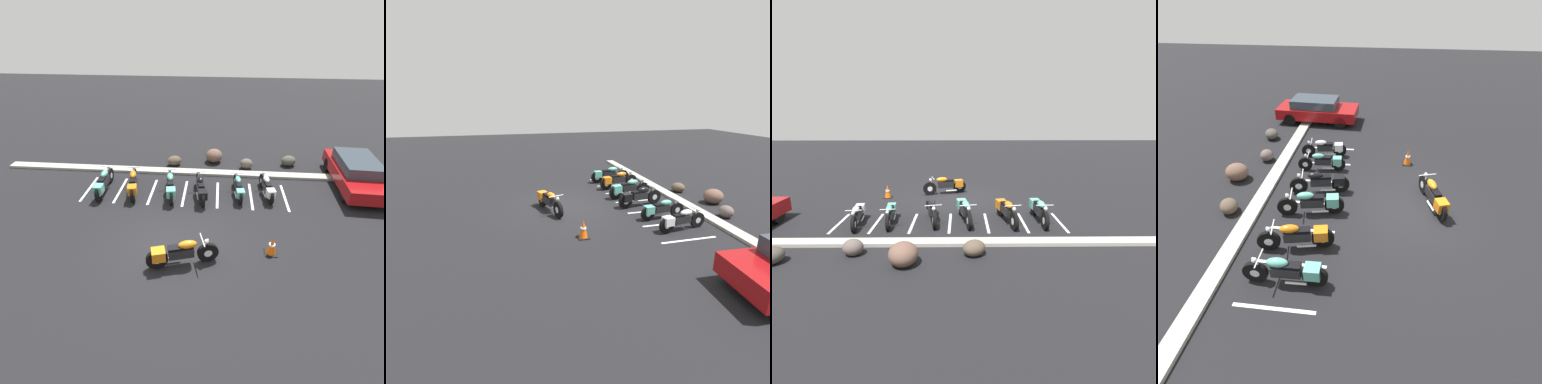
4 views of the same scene
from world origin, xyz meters
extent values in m
plane|color=black|center=(0.00, 0.00, 0.00)|extent=(60.00, 60.00, 0.00)
cylinder|color=black|center=(1.16, -0.43, 0.34)|extent=(0.68, 0.31, 0.67)
cylinder|color=silver|center=(1.16, -0.43, 0.34)|extent=(0.28, 0.20, 0.26)
cylinder|color=black|center=(-0.36, -0.87, 0.34)|extent=(0.68, 0.31, 0.67)
cylinder|color=silver|center=(-0.36, -0.87, 0.34)|extent=(0.28, 0.20, 0.26)
cube|color=black|center=(0.35, -0.67, 0.49)|extent=(0.83, 0.49, 0.31)
ellipsoid|color=orange|center=(0.54, -0.61, 0.77)|extent=(0.62, 0.42, 0.25)
cube|color=black|center=(0.18, -0.71, 0.70)|extent=(0.50, 0.36, 0.08)
cube|color=orange|center=(-0.31, -0.86, 0.52)|extent=(0.50, 0.47, 0.35)
cylinder|color=silver|center=(1.04, -0.46, 0.60)|extent=(0.27, 0.13, 0.54)
cylinder|color=silver|center=(0.98, -0.48, 0.87)|extent=(0.21, 0.62, 0.04)
sphere|color=silver|center=(1.11, -0.44, 0.79)|extent=(0.14, 0.14, 0.14)
cylinder|color=silver|center=(0.06, -0.60, 0.19)|extent=(0.56, 0.23, 0.07)
cylinder|color=black|center=(-3.49, 4.25, 0.34)|extent=(0.14, 0.67, 0.67)
cylinder|color=silver|center=(-3.49, 4.25, 0.34)|extent=(0.13, 0.26, 0.26)
cylinder|color=black|center=(-3.46, 2.68, 0.34)|extent=(0.14, 0.67, 0.67)
cylinder|color=silver|center=(-3.46, 2.68, 0.34)|extent=(0.13, 0.26, 0.26)
cube|color=black|center=(-3.48, 3.41, 0.49)|extent=(0.30, 0.78, 0.31)
ellipsoid|color=#59B29E|center=(-3.48, 3.62, 0.76)|extent=(0.28, 0.58, 0.24)
cube|color=black|center=(-3.47, 3.24, 0.69)|extent=(0.25, 0.45, 0.08)
cube|color=#59B29E|center=(-3.46, 2.73, 0.52)|extent=(0.38, 0.41, 0.35)
cylinder|color=silver|center=(-3.49, 4.13, 0.60)|extent=(0.07, 0.27, 0.54)
cylinder|color=silver|center=(-3.49, 4.07, 0.86)|extent=(0.63, 0.05, 0.04)
sphere|color=silver|center=(-3.49, 4.20, 0.78)|extent=(0.14, 0.14, 0.14)
cylinder|color=silver|center=(-3.61, 3.16, 0.18)|extent=(0.08, 0.56, 0.07)
cylinder|color=black|center=(-2.36, 4.29, 0.34)|extent=(0.25, 0.68, 0.67)
cylinder|color=silver|center=(-2.36, 4.29, 0.34)|extent=(0.17, 0.27, 0.25)
cylinder|color=black|center=(-2.06, 2.74, 0.34)|extent=(0.25, 0.68, 0.67)
cylinder|color=silver|center=(-2.06, 2.74, 0.34)|extent=(0.17, 0.27, 0.25)
cube|color=black|center=(-2.20, 3.47, 0.49)|extent=(0.42, 0.81, 0.30)
ellipsoid|color=orange|center=(-2.24, 3.67, 0.76)|extent=(0.37, 0.61, 0.24)
cube|color=black|center=(-2.17, 3.30, 0.69)|extent=(0.32, 0.48, 0.08)
cube|color=orange|center=(-2.07, 2.79, 0.52)|extent=(0.44, 0.47, 0.35)
cylinder|color=silver|center=(-2.33, 4.17, 0.60)|extent=(0.11, 0.27, 0.54)
cylinder|color=silver|center=(-2.32, 4.11, 0.86)|extent=(0.63, 0.15, 0.04)
sphere|color=silver|center=(-2.35, 4.24, 0.78)|extent=(0.14, 0.14, 0.14)
cylinder|color=silver|center=(-2.29, 3.19, 0.18)|extent=(0.17, 0.56, 0.07)
cylinder|color=black|center=(-0.73, 4.21, 0.33)|extent=(0.24, 0.68, 0.67)
cylinder|color=silver|center=(-0.73, 4.21, 0.33)|extent=(0.17, 0.27, 0.25)
cylinder|color=black|center=(-0.45, 2.66, 0.33)|extent=(0.24, 0.68, 0.67)
cylinder|color=silver|center=(-0.45, 2.66, 0.33)|extent=(0.17, 0.27, 0.25)
cube|color=black|center=(-0.58, 3.39, 0.49)|extent=(0.41, 0.81, 0.30)
ellipsoid|color=#59B29E|center=(-0.62, 3.59, 0.76)|extent=(0.36, 0.60, 0.24)
cube|color=black|center=(-0.55, 3.22, 0.69)|extent=(0.32, 0.48, 0.08)
cube|color=#59B29E|center=(-0.46, 2.71, 0.52)|extent=(0.43, 0.46, 0.34)
cylinder|color=silver|center=(-0.71, 4.09, 0.60)|extent=(0.11, 0.27, 0.54)
cylinder|color=silver|center=(-0.70, 4.03, 0.86)|extent=(0.63, 0.15, 0.04)
sphere|color=silver|center=(-0.72, 4.16, 0.78)|extent=(0.14, 0.14, 0.14)
cylinder|color=silver|center=(-0.68, 3.11, 0.18)|extent=(0.17, 0.56, 0.07)
cylinder|color=black|center=(0.54, 4.15, 0.33)|extent=(0.23, 0.67, 0.66)
cylinder|color=silver|center=(0.54, 4.15, 0.33)|extent=(0.17, 0.27, 0.25)
cylinder|color=black|center=(0.82, 2.64, 0.33)|extent=(0.23, 0.67, 0.66)
cylinder|color=silver|center=(0.82, 2.64, 0.33)|extent=(0.17, 0.27, 0.25)
cube|color=black|center=(0.69, 3.35, 0.48)|extent=(0.41, 0.79, 0.30)
ellipsoid|color=black|center=(0.66, 3.54, 0.75)|extent=(0.35, 0.59, 0.24)
cube|color=black|center=(0.72, 3.18, 0.68)|extent=(0.31, 0.47, 0.08)
cube|color=black|center=(0.81, 2.68, 0.51)|extent=(0.42, 0.46, 0.34)
cylinder|color=silver|center=(0.57, 4.04, 0.59)|extent=(0.11, 0.27, 0.53)
cylinder|color=silver|center=(0.58, 3.98, 0.85)|extent=(0.61, 0.15, 0.04)
sphere|color=silver|center=(0.55, 4.11, 0.77)|extent=(0.14, 0.14, 0.14)
cylinder|color=silver|center=(0.60, 3.08, 0.18)|extent=(0.17, 0.55, 0.07)
cylinder|color=black|center=(2.19, 4.31, 0.29)|extent=(0.17, 0.59, 0.58)
cylinder|color=silver|center=(2.19, 4.31, 0.29)|extent=(0.13, 0.23, 0.22)
cylinder|color=black|center=(2.33, 2.95, 0.29)|extent=(0.17, 0.59, 0.58)
cylinder|color=silver|center=(2.33, 2.95, 0.29)|extent=(0.13, 0.23, 0.22)
cube|color=black|center=(2.27, 3.58, 0.43)|extent=(0.32, 0.70, 0.27)
ellipsoid|color=#59B29E|center=(2.25, 3.76, 0.66)|extent=(0.28, 0.52, 0.21)
cube|color=black|center=(2.28, 3.43, 0.60)|extent=(0.25, 0.41, 0.07)
cube|color=#59B29E|center=(2.33, 2.99, 0.45)|extent=(0.35, 0.39, 0.30)
cylinder|color=silver|center=(2.20, 4.21, 0.52)|extent=(0.08, 0.24, 0.47)
cylinder|color=silver|center=(2.21, 4.15, 0.75)|extent=(0.55, 0.09, 0.03)
sphere|color=silver|center=(2.20, 4.27, 0.68)|extent=(0.12, 0.12, 0.12)
cylinder|color=silver|center=(2.17, 3.35, 0.16)|extent=(0.11, 0.49, 0.06)
cylinder|color=black|center=(3.37, 4.45, 0.30)|extent=(0.19, 0.60, 0.59)
cylinder|color=silver|center=(3.37, 4.45, 0.30)|extent=(0.14, 0.24, 0.23)
cylinder|color=black|center=(3.56, 3.07, 0.30)|extent=(0.19, 0.60, 0.59)
cylinder|color=silver|center=(3.56, 3.07, 0.30)|extent=(0.14, 0.24, 0.23)
cube|color=black|center=(3.47, 3.71, 0.43)|extent=(0.34, 0.71, 0.27)
ellipsoid|color=white|center=(3.45, 3.89, 0.67)|extent=(0.30, 0.53, 0.22)
cube|color=black|center=(3.49, 3.56, 0.61)|extent=(0.27, 0.42, 0.07)
cube|color=white|center=(3.55, 3.11, 0.46)|extent=(0.37, 0.40, 0.31)
cylinder|color=silver|center=(3.38, 4.34, 0.53)|extent=(0.09, 0.24, 0.48)
cylinder|color=silver|center=(3.39, 4.29, 0.76)|extent=(0.56, 0.11, 0.03)
sphere|color=silver|center=(3.38, 4.40, 0.69)|extent=(0.13, 0.13, 0.13)
cylinder|color=silver|center=(3.38, 3.47, 0.16)|extent=(0.13, 0.50, 0.06)
cylinder|color=black|center=(6.61, 3.51, 0.32)|extent=(0.25, 0.65, 0.64)
cylinder|color=black|center=(8.32, 6.19, 0.32)|extent=(0.25, 0.65, 0.64)
cylinder|color=black|center=(6.74, 6.26, 0.32)|extent=(0.25, 0.65, 0.64)
cube|color=maroon|center=(7.47, 4.85, 0.56)|extent=(2.00, 4.38, 0.55)
cube|color=#2D3842|center=(7.47, 5.00, 1.06)|extent=(1.62, 2.48, 0.45)
cube|color=#A8A399|center=(0.00, 5.44, 0.06)|extent=(18.00, 0.50, 0.12)
ellipsoid|color=#5B4E4A|center=(2.79, 6.20, 0.25)|extent=(0.68, 0.63, 0.50)
ellipsoid|color=#48443C|center=(4.94, 6.71, 0.25)|extent=(0.95, 0.90, 0.51)
ellipsoid|color=brown|center=(-0.82, 6.25, 0.24)|extent=(0.90, 0.86, 0.48)
ellipsoid|color=brown|center=(1.18, 6.82, 0.34)|extent=(0.90, 0.96, 0.68)
cube|color=black|center=(3.20, 0.07, 0.01)|extent=(0.40, 0.40, 0.03)
cone|color=#EA590F|center=(3.20, 0.07, 0.33)|extent=(0.32, 0.32, 0.65)
cylinder|color=white|center=(3.20, 0.07, 0.36)|extent=(0.20, 0.20, 0.06)
cube|color=white|center=(-4.27, 3.55, 0.00)|extent=(0.10, 2.10, 0.00)
cube|color=white|center=(-2.85, 3.55, 0.00)|extent=(0.10, 2.10, 0.00)
cube|color=white|center=(-1.43, 3.55, 0.00)|extent=(0.10, 2.10, 0.00)
cube|color=white|center=(-0.01, 3.55, 0.00)|extent=(0.10, 2.10, 0.00)
cube|color=white|center=(1.41, 3.55, 0.00)|extent=(0.10, 2.10, 0.00)
cube|color=white|center=(2.83, 3.55, 0.00)|extent=(0.10, 2.10, 0.00)
cube|color=white|center=(4.25, 3.55, 0.00)|extent=(0.10, 2.10, 0.00)
camera|label=1|loc=(1.27, -7.41, 6.79)|focal=28.00mm
camera|label=2|loc=(12.34, -2.42, 4.63)|focal=28.00mm
camera|label=3|loc=(-0.44, 14.41, 4.18)|focal=28.00mm
camera|label=4|loc=(-8.30, 1.20, 6.55)|focal=28.00mm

